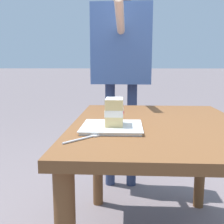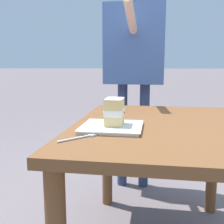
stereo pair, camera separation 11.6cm
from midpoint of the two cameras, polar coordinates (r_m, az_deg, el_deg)
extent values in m
cylinder|color=brown|center=(1.91, 0.77, -9.84)|extent=(0.07, 0.07, 0.66)
cylinder|color=brown|center=(1.95, 22.06, -10.21)|extent=(0.07, 0.07, 0.66)
cube|color=brown|center=(1.33, 12.93, -3.22)|extent=(1.11, 0.82, 0.04)
cube|color=white|center=(1.18, 2.83, -3.31)|extent=(0.25, 0.25, 0.01)
cube|color=white|center=(1.18, 2.84, -2.93)|extent=(0.26, 0.26, 0.00)
cube|color=#E0C17A|center=(1.18, 3.35, -1.74)|extent=(0.11, 0.07, 0.04)
cube|color=white|center=(1.17, 3.36, -0.01)|extent=(0.11, 0.08, 0.03)
sphere|color=red|center=(1.19, 5.04, 0.39)|extent=(0.01, 0.01, 0.01)
sphere|color=red|center=(1.18, 4.97, 0.02)|extent=(0.01, 0.01, 0.01)
sphere|color=red|center=(1.19, 5.17, -0.15)|extent=(0.01, 0.01, 0.01)
cube|color=#E0C17A|center=(1.17, 3.38, 1.73)|extent=(0.11, 0.07, 0.04)
cube|color=white|center=(1.16, 3.39, 2.83)|extent=(0.11, 0.07, 0.00)
cylinder|color=silver|center=(1.01, -4.77, -5.65)|extent=(0.11, 0.10, 0.01)
cube|color=silver|center=(1.06, -0.98, -4.89)|extent=(0.04, 0.04, 0.01)
cylinder|color=navy|center=(2.19, 3.71, -4.95)|extent=(0.08, 0.08, 0.83)
cylinder|color=navy|center=(2.18, 8.27, -5.11)|extent=(0.08, 0.08, 0.83)
cube|color=#42609E|center=(2.12, 6.34, 13.93)|extent=(0.20, 0.46, 0.59)
cylinder|color=beige|center=(1.89, 5.91, 18.93)|extent=(0.48, 0.06, 0.22)
camera|label=1|loc=(0.06, -87.14, 0.50)|focal=43.50mm
camera|label=2|loc=(0.06, 92.86, -0.50)|focal=43.50mm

